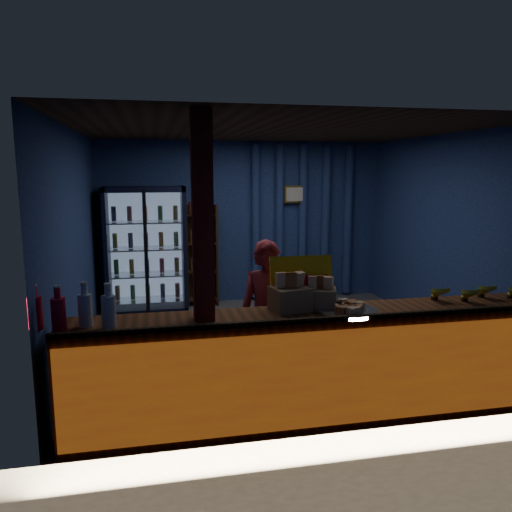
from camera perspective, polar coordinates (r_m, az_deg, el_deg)
The scene contains 17 objects.
ground at distance 6.33m, azimuth 2.10°, elevation -9.95°, with size 4.60×4.60×0.00m, color #515154.
room_walls at distance 5.98m, azimuth 2.19°, elevation 4.34°, with size 4.60×4.60×4.60m.
counter at distance 4.45m, azimuth 8.10°, elevation -12.21°, with size 4.40×0.57×0.99m.
support_post at distance 3.99m, azimuth -6.01°, elevation -2.34°, with size 0.16×0.16×2.60m, color maroon.
beverage_cooler at distance 7.80m, azimuth -12.42°, elevation 0.67°, with size 1.20×0.62×1.90m.
bottle_shelf at distance 7.99m, azimuth -6.27°, elevation 0.05°, with size 0.50×0.28×1.60m.
curtain_folds at distance 8.33m, azimuth 5.36°, elevation 3.97°, with size 1.74×0.14×2.50m.
framed_picture at distance 8.21m, azimuth 4.49°, elevation 7.05°, with size 0.36×0.04×0.28m.
shopkeeper at distance 4.81m, azimuth 1.28°, elevation -7.02°, with size 0.54×0.36×1.49m, color maroon.
green_chair at distance 7.67m, azimuth 5.74°, elevation -4.07°, with size 0.66×0.68×0.61m, color #50A055.
side_table at distance 7.76m, azimuth 6.72°, elevation -4.55°, with size 0.53×0.42×0.53m.
yellow_sign at distance 4.40m, azimuth 5.23°, elevation -2.89°, with size 0.56×0.11×0.45m.
soda_bottles at distance 4.02m, azimuth -20.28°, elevation -5.87°, with size 0.65×0.19×0.35m.
snack_box_left at distance 4.28m, azimuth 3.93°, elevation -4.69°, with size 0.36×0.31×0.33m.
snack_box_centre at distance 4.37m, azimuth 7.33°, elevation -4.66°, with size 0.33×0.30×0.29m.
pastry_tray at distance 4.29m, azimuth 10.38°, elevation -6.00°, with size 0.51×0.51×0.08m.
banana_bunches at distance 5.03m, azimuth 23.79°, elevation -3.80°, with size 0.94×0.28×0.15m.
Camera 1 is at (-1.42, -5.78, 2.13)m, focal length 35.00 mm.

